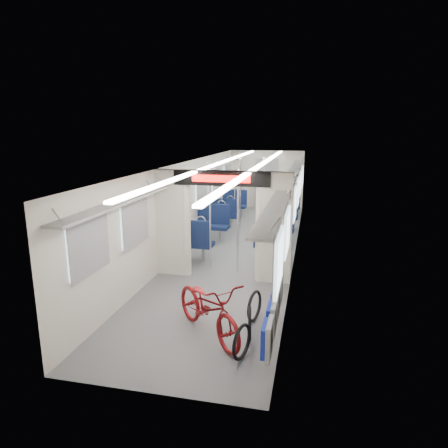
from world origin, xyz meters
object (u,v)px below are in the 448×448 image
object	(u,v)px
seat_bay_near_left	(204,229)
seat_bay_far_left	(229,207)
stanchion_far_left	(240,197)
stanchion_far_right	(263,196)
flip_bench	(274,310)
stanchion_near_left	(210,219)
stanchion_near_right	(238,222)
bike_hoop_c	(254,307)
bike_hoop_b	(250,325)
bicycle	(208,307)
bike_hoop_a	(242,344)
seat_bay_far_right	(285,206)
seat_bay_near_right	(276,232)

from	to	relation	value
seat_bay_near_left	seat_bay_far_left	bearing A→B (deg)	90.00
stanchion_far_left	stanchion_far_right	distance (m)	0.75
flip_bench	stanchion_near_left	xyz separation A→B (m)	(-1.76, 3.17, 0.57)
stanchion_near_right	bike_hoop_c	bearing A→B (deg)	-72.49
bike_hoop_b	stanchion_far_right	bearing A→B (deg)	95.59
bicycle	bike_hoop_a	xyz separation A→B (m)	(0.61, -0.52, -0.24)
bike_hoop_b	stanchion_near_right	size ratio (longest dim) A/B	0.23
seat_bay_far_right	stanchion_near_left	distance (m)	5.14
bicycle	seat_bay_far_right	world-z (taller)	seat_bay_far_right
flip_bench	seat_bay_near_right	size ratio (longest dim) A/B	1.07
flip_bench	stanchion_near_right	xyz separation A→B (m)	(-1.10, 3.01, 0.57)
bike_hoop_a	stanchion_far_right	world-z (taller)	stanchion_far_right
stanchion_near_right	stanchion_far_left	world-z (taller)	same
flip_bench	stanchion_far_right	xyz separation A→B (m)	(-1.01, 6.65, 0.57)
flip_bench	stanchion_near_left	bearing A→B (deg)	119.07
flip_bench	stanchion_far_left	size ratio (longest dim) A/B	0.90
bike_hoop_a	stanchion_near_right	distance (m)	3.61
bike_hoop_c	stanchion_near_left	xyz separation A→B (m)	(-1.38, 2.43, 0.91)
bike_hoop_b	seat_bay_near_right	distance (m)	4.62
stanchion_far_left	stanchion_far_right	world-z (taller)	same
seat_bay_near_left	stanchion_near_right	size ratio (longest dim) A/B	0.97
seat_bay_near_right	bike_hoop_b	bearing A→B (deg)	-89.39
bike_hoop_a	seat_bay_near_right	bearing A→B (deg)	90.30
bicycle	stanchion_near_left	distance (m)	3.23
seat_bay_far_left	stanchion_far_left	xyz separation A→B (m)	(0.66, -1.55, 0.61)
bike_hoop_a	bike_hoop_b	size ratio (longest dim) A/B	0.98
bike_hoop_b	stanchion_near_right	distance (m)	3.10
bike_hoop_b	stanchion_near_left	xyz separation A→B (m)	(-1.39, 3.04, 0.91)
stanchion_near_left	stanchion_far_right	distance (m)	3.55
bike_hoop_a	seat_bay_near_left	distance (m)	5.28
seat_bay_far_left	stanchion_far_right	distance (m)	1.82
seat_bay_far_left	stanchion_far_right	world-z (taller)	stanchion_far_right
stanchion_far_left	stanchion_near_left	bearing A→B (deg)	-92.49
bicycle	seat_bay_near_left	world-z (taller)	seat_bay_near_left
flip_bench	seat_bay_near_right	world-z (taller)	seat_bay_near_right
stanchion_near_right	stanchion_far_right	size ratio (longest dim) A/B	1.00
bike_hoop_a	stanchion_near_left	size ratio (longest dim) A/B	0.23
seat_bay_near_left	seat_bay_near_right	bearing A→B (deg)	7.38
seat_bay_far_right	stanchion_far_left	world-z (taller)	stanchion_far_left
seat_bay_near_right	stanchion_near_right	xyz separation A→B (m)	(-0.68, -1.74, 0.62)
seat_bay_far_left	stanchion_far_right	xyz separation A→B (m)	(1.28, -1.14, 0.61)
seat_bay_far_left	stanchion_near_left	xyz separation A→B (m)	(0.52, -4.61, 0.61)
seat_bay_far_right	stanchion_near_left	world-z (taller)	stanchion_near_left
bike_hoop_a	seat_bay_far_left	size ratio (longest dim) A/B	0.26
seat_bay_near_left	bike_hoop_b	bearing A→B (deg)	-66.30
bicycle	bike_hoop_b	xyz separation A→B (m)	(0.64, 0.02, -0.23)
bike_hoop_b	stanchion_far_left	size ratio (longest dim) A/B	0.23
stanchion_near_right	stanchion_far_right	distance (m)	3.64
bike_hoop_a	stanchion_near_right	world-z (taller)	stanchion_near_right
stanchion_near_left	stanchion_near_right	size ratio (longest dim) A/B	1.00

